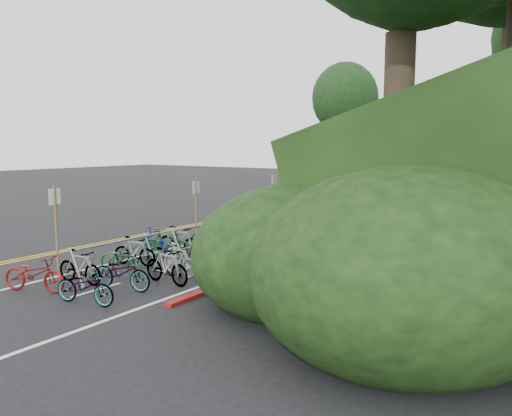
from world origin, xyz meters
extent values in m
plane|color=black|center=(0.00, 0.00, 0.00)|extent=(120.00, 120.00, 0.00)
cube|color=gold|center=(-2.15, 10.00, 0.00)|extent=(0.12, 80.00, 0.01)
cube|color=gold|center=(-1.85, 10.00, 0.00)|extent=(0.12, 80.00, 0.01)
cube|color=silver|center=(1.00, 10.00, 0.00)|extent=(0.12, 80.00, 0.01)
cube|color=silver|center=(5.20, 10.00, 0.00)|extent=(0.12, 80.00, 0.01)
cube|color=silver|center=(3.10, -2.00, 0.00)|extent=(0.10, 1.60, 0.01)
cube|color=silver|center=(3.10, 4.00, 0.00)|extent=(0.10, 1.60, 0.01)
cube|color=silver|center=(3.10, 10.00, 0.00)|extent=(0.10, 1.60, 0.01)
cube|color=silver|center=(3.10, 16.00, 0.00)|extent=(0.10, 1.60, 0.01)
cube|color=silver|center=(3.10, 22.00, 0.00)|extent=(0.10, 1.60, 0.01)
cube|color=silver|center=(3.10, 28.00, 0.00)|extent=(0.10, 1.60, 0.01)
cube|color=silver|center=(3.10, 34.00, 0.00)|extent=(0.10, 1.60, 0.01)
cube|color=maroon|center=(5.70, 12.00, 0.05)|extent=(0.25, 28.00, 0.10)
cube|color=#382819|center=(6.40, 22.00, 0.08)|extent=(1.40, 44.00, 0.16)
ellipsoid|color=#284C19|center=(7.20, 3.00, 1.04)|extent=(2.00, 2.80, 1.60)
ellipsoid|color=#284C19|center=(8.00, 8.00, 1.55)|extent=(2.60, 3.64, 2.08)
ellipsoid|color=#284C19|center=(9.20, 14.00, 1.99)|extent=(2.20, 3.08, 1.76)
ellipsoid|color=#284C19|center=(7.80, 20.00, 1.56)|extent=(3.00, 4.20, 2.40)
ellipsoid|color=#284C19|center=(8.50, 26.00, 1.73)|extent=(2.40, 3.36, 1.92)
ellipsoid|color=#284C19|center=(7.00, 6.00, 0.90)|extent=(1.80, 2.52, 1.44)
ellipsoid|color=#284C19|center=(10.00, 18.00, 2.60)|extent=(3.20, 4.48, 2.56)
ellipsoid|color=black|center=(8.00, 0.50, 1.21)|extent=(5.28, 6.16, 3.52)
ellipsoid|color=black|center=(11.00, -0.50, 1.43)|extent=(6.24, 7.28, 4.16)
cylinder|color=#2D2319|center=(9.50, 3.00, 4.00)|extent=(0.80, 0.80, 5.60)
cylinder|color=#2D2319|center=(11.00, 12.00, 5.73)|extent=(0.84, 0.84, 6.46)
cylinder|color=#2D2319|center=(-9.00, 42.00, 2.80)|extent=(0.80, 0.80, 5.60)
ellipsoid|color=black|center=(-9.00, 42.00, 7.90)|extent=(7.66, 7.66, 7.28)
cylinder|color=#2D2319|center=(-6.00, 50.00, 2.59)|extent=(0.78, 0.78, 5.17)
ellipsoid|color=black|center=(-6.00, 50.00, 7.18)|extent=(6.70, 6.70, 6.37)
cylinder|color=#8E939D|center=(2.65, -0.69, 1.08)|extent=(0.05, 2.95, 0.05)
cylinder|color=#8E939D|center=(2.37, -2.07, 0.54)|extent=(0.55, 0.04, 1.07)
cylinder|color=#8E939D|center=(2.93, -2.07, 0.54)|extent=(0.55, 0.04, 1.07)
cylinder|color=#8E939D|center=(2.37, 0.68, 0.54)|extent=(0.55, 0.04, 1.07)
cylinder|color=#8E939D|center=(2.93, 0.68, 0.54)|extent=(0.55, 0.04, 1.07)
cylinder|color=#8E939D|center=(3.00, 3.00, 1.15)|extent=(0.05, 3.00, 0.05)
cylinder|color=#8E939D|center=(2.72, 1.60, 0.57)|extent=(0.58, 0.04, 1.13)
cylinder|color=#8E939D|center=(3.28, 1.60, 0.57)|extent=(0.58, 0.04, 1.13)
cylinder|color=#8E939D|center=(2.72, 4.40, 0.57)|extent=(0.58, 0.04, 1.13)
cylinder|color=#8E939D|center=(3.28, 4.40, 0.57)|extent=(0.58, 0.04, 1.13)
cylinder|color=#8E939D|center=(3.00, 8.00, 1.15)|extent=(0.05, 3.00, 0.05)
cylinder|color=#8E939D|center=(2.72, 6.60, 0.57)|extent=(0.58, 0.04, 1.13)
cylinder|color=#8E939D|center=(3.28, 6.60, 0.57)|extent=(0.58, 0.04, 1.13)
cylinder|color=#8E939D|center=(2.72, 9.40, 0.57)|extent=(0.58, 0.04, 1.13)
cylinder|color=#8E939D|center=(3.28, 9.40, 0.57)|extent=(0.58, 0.04, 1.13)
cylinder|color=#8E939D|center=(3.00, 13.00, 1.15)|extent=(0.05, 3.00, 0.05)
cylinder|color=#8E939D|center=(2.72, 11.60, 0.57)|extent=(0.58, 0.04, 1.13)
cylinder|color=#8E939D|center=(3.28, 11.60, 0.57)|extent=(0.58, 0.04, 1.13)
cylinder|color=#8E939D|center=(2.72, 14.40, 0.57)|extent=(0.58, 0.04, 1.13)
cylinder|color=#8E939D|center=(3.28, 14.40, 0.57)|extent=(0.58, 0.04, 1.13)
cylinder|color=#8E939D|center=(3.00, 18.00, 1.15)|extent=(0.05, 3.00, 0.05)
cylinder|color=#8E939D|center=(2.72, 16.60, 0.57)|extent=(0.58, 0.04, 1.13)
cylinder|color=#8E939D|center=(3.28, 16.60, 0.57)|extent=(0.58, 0.04, 1.13)
cylinder|color=#8E939D|center=(2.72, 19.40, 0.57)|extent=(0.58, 0.04, 1.13)
cylinder|color=#8E939D|center=(3.28, 19.40, 0.57)|extent=(0.58, 0.04, 1.13)
cylinder|color=#8E939D|center=(3.00, 23.00, 1.15)|extent=(0.05, 3.00, 0.05)
cylinder|color=#8E939D|center=(2.72, 21.60, 0.57)|extent=(0.58, 0.04, 1.13)
cylinder|color=#8E939D|center=(3.28, 21.60, 0.57)|extent=(0.58, 0.04, 1.13)
cylinder|color=#8E939D|center=(2.72, 24.40, 0.57)|extent=(0.58, 0.04, 1.13)
cylinder|color=#8E939D|center=(3.28, 24.40, 0.57)|extent=(0.58, 0.04, 1.13)
cylinder|color=brown|center=(0.37, -1.28, 1.33)|extent=(0.08, 0.08, 2.66)
cube|color=silver|center=(0.37, -1.28, 2.31)|extent=(0.02, 0.40, 0.50)
cylinder|color=brown|center=(0.60, 5.00, 1.25)|extent=(0.08, 0.08, 2.50)
cube|color=silver|center=(0.60, 5.00, 2.15)|extent=(0.02, 0.40, 0.50)
cylinder|color=brown|center=(0.60, 11.00, 1.25)|extent=(0.08, 0.08, 2.50)
cube|color=silver|center=(0.60, 11.00, 2.15)|extent=(0.02, 0.40, 0.50)
cylinder|color=brown|center=(0.60, 17.00, 1.25)|extent=(0.08, 0.08, 2.50)
cube|color=silver|center=(0.60, 17.00, 2.15)|extent=(0.02, 0.40, 0.50)
cylinder|color=brown|center=(0.60, 23.00, 1.25)|extent=(0.08, 0.08, 2.50)
cube|color=silver|center=(0.60, 23.00, 2.15)|extent=(0.02, 0.40, 0.50)
imported|color=navy|center=(1.40, 1.82, 0.51)|extent=(0.86, 1.76, 1.02)
imported|color=maroon|center=(1.88, -3.01, 0.48)|extent=(1.20, 1.95, 0.96)
imported|color=slate|center=(3.86, -2.92, 0.45)|extent=(0.93, 1.78, 0.89)
imported|color=slate|center=(2.22, -1.86, 0.49)|extent=(0.61, 1.65, 0.97)
imported|color=slate|center=(3.65, -1.59, 0.48)|extent=(0.97, 1.90, 0.95)
imported|color=#144C1E|center=(2.35, -0.51, 0.44)|extent=(0.66, 1.72, 0.89)
imported|color=slate|center=(4.25, -0.51, 0.51)|extent=(0.60, 1.72, 1.02)
imported|color=slate|center=(1.88, 0.48, 0.47)|extent=(0.75, 1.64, 0.95)
imported|color=#9E9EA3|center=(3.89, 0.37, 0.48)|extent=(0.79, 1.65, 0.96)
imported|color=#144C1E|center=(2.03, 1.78, 0.53)|extent=(1.05, 1.82, 1.05)
imported|color=maroon|center=(4.08, 1.79, 0.48)|extent=(0.93, 1.89, 0.95)
imported|color=slate|center=(1.93, 2.51, 0.50)|extent=(0.77, 1.73, 1.00)
imported|color=#144C1E|center=(3.56, 2.72, 0.47)|extent=(0.91, 1.89, 0.95)
imported|color=#144C1E|center=(2.35, 3.74, 0.51)|extent=(0.75, 1.75, 1.02)
imported|color=slate|center=(3.67, 3.76, 0.43)|extent=(0.99, 1.73, 0.86)
imported|color=beige|center=(1.93, 5.10, 0.49)|extent=(0.86, 1.70, 0.98)
imported|color=slate|center=(3.68, 4.99, 0.44)|extent=(0.61, 1.70, 0.89)
imported|color=beige|center=(2.11, 6.36, 0.48)|extent=(1.03, 1.91, 0.95)
imported|color=#9E9EA3|center=(3.98, 6.29, 0.43)|extent=(1.01, 1.73, 0.86)
imported|color=slate|center=(1.96, 7.32, 0.45)|extent=(0.85, 1.79, 0.90)
camera|label=1|loc=(13.93, -10.39, 3.87)|focal=35.00mm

